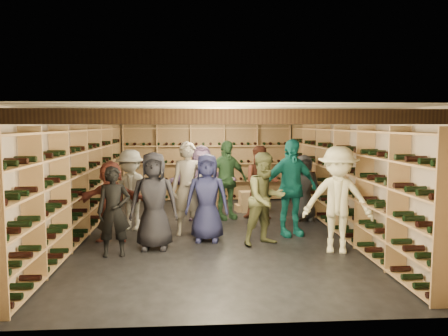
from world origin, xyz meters
The scene contains 23 objects.
ground centered at (0.00, 0.00, 0.00)m, with size 8.00×8.00×0.00m, color black.
walls centered at (0.00, 0.00, 1.20)m, with size 5.52×8.02×2.40m.
ceiling centered at (0.00, 0.00, 2.40)m, with size 5.50×8.00×0.01m, color beige.
ceiling_joists centered at (0.00, 0.00, 2.26)m, with size 5.40×7.12×0.18m.
wine_rack_left centered at (-2.57, 0.00, 1.08)m, with size 0.32×7.50×2.15m.
wine_rack_right centered at (2.57, 0.00, 1.08)m, with size 0.32×7.50×2.15m.
wine_rack_back centered at (0.00, 3.83, 1.07)m, with size 4.70×0.30×2.15m.
crate_stack_left centered at (0.02, 2.00, 0.34)m, with size 0.59×0.51×0.68m.
crate_stack_right centered at (1.01, 2.08, 0.26)m, with size 0.54×0.39×0.51m.
crate_loose centered at (0.90, 2.16, 0.09)m, with size 0.50×0.33×0.17m, color tan.
person_0 centered at (-1.07, -1.03, 0.85)m, with size 0.83×0.54×1.70m, color black.
person_1 centered at (-1.69, -1.40, 0.74)m, with size 0.54×0.36×1.49m, color black.
person_2 centered at (0.91, -0.89, 0.84)m, with size 0.81×0.63×1.67m, color brown.
person_3 centered at (2.05, -1.43, 0.90)m, with size 1.16×0.67×1.80m, color #EFE9BA.
person_4 centered at (1.49, -0.26, 0.94)m, with size 1.11×0.46×1.89m, color #14736D.
person_5 centered at (-1.91, -0.44, 0.75)m, with size 1.39×0.44×1.50m, color brown.
person_6 centered at (-0.14, -0.56, 0.82)m, with size 0.80×0.52×1.63m, color #1E2148.
person_7 centered at (-0.49, -0.10, 0.92)m, with size 0.67×0.44×1.84m, color gray.
person_8 centered at (1.15, 1.24, 0.84)m, with size 0.82×0.64×1.68m, color #4A2116.
person_9 centered at (-1.67, 0.41, 0.83)m, with size 1.07×0.61×1.65m, color #9F9E90.
person_10 centered at (0.35, 1.30, 0.90)m, with size 1.06×0.44×1.80m, color #2C542F.
person_11 centered at (-0.20, 1.30, 0.85)m, with size 1.57×0.50×1.70m, color #89679A.
person_12 centered at (2.10, 1.04, 0.74)m, with size 0.73×0.47×1.49m, color #2C2D31.
Camera 1 is at (-0.35, -8.54, 2.18)m, focal length 35.00 mm.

